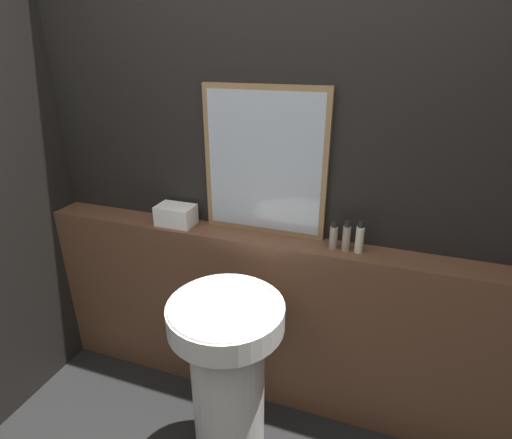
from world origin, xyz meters
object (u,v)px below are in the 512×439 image
(pedestal_sink, at_px, (228,376))
(shampoo_bottle, at_px, (333,236))
(conditioner_bottle, at_px, (346,237))
(lotion_bottle, at_px, (360,238))
(mirror, at_px, (264,163))
(towel_stack, at_px, (176,215))

(pedestal_sink, distance_m, shampoo_bottle, 0.79)
(conditioner_bottle, relative_size, lotion_bottle, 0.95)
(shampoo_bottle, bearing_deg, pedestal_sink, -126.91)
(mirror, height_order, shampoo_bottle, mirror)
(towel_stack, bearing_deg, mirror, 8.69)
(towel_stack, height_order, lotion_bottle, lotion_bottle)
(mirror, distance_m, towel_stack, 0.56)
(conditioner_bottle, bearing_deg, shampoo_bottle, 180.00)
(shampoo_bottle, bearing_deg, mirror, 168.93)
(mirror, relative_size, shampoo_bottle, 5.39)
(lotion_bottle, bearing_deg, pedestal_sink, -135.14)
(towel_stack, relative_size, conditioner_bottle, 1.35)
(pedestal_sink, bearing_deg, mirror, 91.56)
(conditioner_bottle, height_order, lotion_bottle, lotion_bottle)
(pedestal_sink, height_order, lotion_bottle, lotion_bottle)
(towel_stack, bearing_deg, conditioner_bottle, 0.00)
(conditioner_bottle, bearing_deg, towel_stack, 180.00)
(mirror, relative_size, towel_stack, 3.65)
(pedestal_sink, height_order, conditioner_bottle, conditioner_bottle)
(pedestal_sink, bearing_deg, shampoo_bottle, 53.09)
(shampoo_bottle, distance_m, conditioner_bottle, 0.06)
(towel_stack, distance_m, conditioner_bottle, 0.89)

